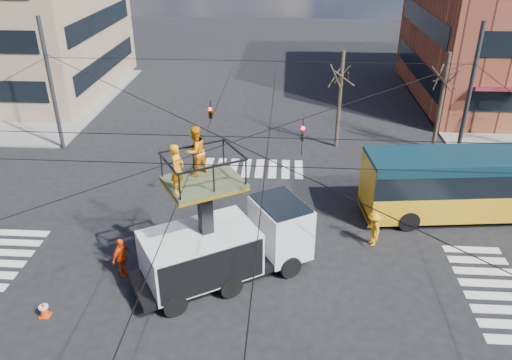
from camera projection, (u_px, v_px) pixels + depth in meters
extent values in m
plane|color=black|center=(235.00, 279.00, 19.79)|extent=(120.00, 120.00, 0.00)
cube|color=black|center=(106.00, 63.00, 40.70)|extent=(0.12, 13.60, 1.50)
cube|color=black|center=(100.00, 21.00, 39.16)|extent=(0.12, 13.60, 1.50)
cube|color=black|center=(417.00, 66.00, 39.21)|extent=(0.12, 13.60, 1.58)
cube|color=black|center=(424.00, 20.00, 37.59)|extent=(0.12, 13.60, 1.57)
cylinder|color=#2D2D30|center=(469.00, 95.00, 27.87)|extent=(0.24, 0.24, 8.00)
cylinder|color=#2D2D30|center=(52.00, 86.00, 29.25)|extent=(0.24, 0.24, 8.00)
cylinder|color=black|center=(255.00, 61.00, 27.78)|extent=(24.00, 0.03, 0.03)
cylinder|color=black|center=(232.00, 142.00, 17.06)|extent=(24.02, 24.02, 0.03)
cylinder|color=black|center=(232.00, 142.00, 17.06)|extent=(24.02, 24.02, 0.03)
cylinder|color=black|center=(228.00, 165.00, 16.14)|extent=(24.00, 0.03, 0.03)
cylinder|color=black|center=(236.00, 137.00, 18.26)|extent=(24.00, 0.03, 0.03)
cylinder|color=black|center=(198.00, 152.00, 17.32)|extent=(0.03, 24.00, 0.03)
cylinder|color=black|center=(267.00, 154.00, 17.18)|extent=(0.03, 24.00, 0.03)
imported|color=black|center=(303.00, 133.00, 19.95)|extent=(0.16, 0.20, 1.00)
imported|color=black|center=(211.00, 108.00, 21.83)|extent=(0.26, 1.24, 0.50)
cylinder|color=#382B21|center=(340.00, 101.00, 30.06)|extent=(0.24, 0.24, 6.00)
cylinder|color=#382B21|center=(441.00, 103.00, 29.72)|extent=(0.24, 0.24, 6.00)
cube|color=black|center=(223.00, 266.00, 19.66)|extent=(7.13, 5.49, 0.30)
cube|color=silver|center=(280.00, 228.00, 20.26)|extent=(2.78, 2.98, 2.20)
cube|color=black|center=(281.00, 211.00, 19.89)|extent=(2.56, 2.80, 0.80)
cube|color=silver|center=(200.00, 253.00, 18.88)|extent=(4.89, 4.31, 1.80)
cylinder|color=black|center=(290.00, 266.00, 19.78)|extent=(0.95, 0.76, 0.90)
cylinder|color=black|center=(263.00, 237.00, 21.59)|extent=(0.95, 0.76, 0.90)
cylinder|color=black|center=(230.00, 286.00, 18.72)|extent=(0.95, 0.76, 0.90)
cylinder|color=black|center=(207.00, 254.00, 20.53)|extent=(0.95, 0.76, 0.90)
cylinder|color=black|center=(174.00, 304.00, 17.83)|extent=(0.95, 0.76, 0.90)
cylinder|color=black|center=(155.00, 269.00, 19.64)|extent=(0.95, 0.76, 0.90)
cube|color=black|center=(206.00, 218.00, 18.32)|extent=(0.62, 0.62, 3.04)
cube|color=#41482B|center=(204.00, 182.00, 17.62)|extent=(3.31, 3.14, 0.12)
cube|color=yellow|center=(204.00, 185.00, 17.68)|extent=(3.31, 3.14, 0.12)
imported|color=orange|center=(177.00, 169.00, 16.41)|extent=(0.52, 0.70, 1.75)
imported|color=orange|center=(195.00, 151.00, 17.60)|extent=(1.09, 1.13, 1.83)
cube|color=#EBA416|center=(487.00, 197.00, 23.72)|extent=(11.94, 3.93, 1.30)
cube|color=black|center=(492.00, 175.00, 23.16)|extent=(11.93, 3.88, 1.10)
cube|color=#0B2632|center=(496.00, 159.00, 22.79)|extent=(11.94, 3.93, 0.50)
cube|color=#EBA416|center=(369.00, 188.00, 23.16)|extent=(0.53, 2.48, 2.80)
cube|color=black|center=(365.00, 209.00, 23.69)|extent=(0.45, 2.60, 0.30)
cube|color=gold|center=(374.00, 164.00, 22.59)|extent=(0.28, 1.60, 0.35)
cylinder|color=black|center=(409.00, 221.00, 22.70)|extent=(1.03, 0.41, 1.00)
cylinder|color=black|center=(393.00, 195.00, 24.79)|extent=(1.03, 0.41, 1.00)
cone|color=#D23C08|center=(44.00, 309.00, 17.80)|extent=(0.36, 0.36, 0.63)
imported|color=#E9430E|center=(121.00, 257.00, 19.65)|extent=(0.77, 1.08, 1.69)
imported|color=orange|center=(373.00, 229.00, 21.55)|extent=(0.83, 1.15, 1.61)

